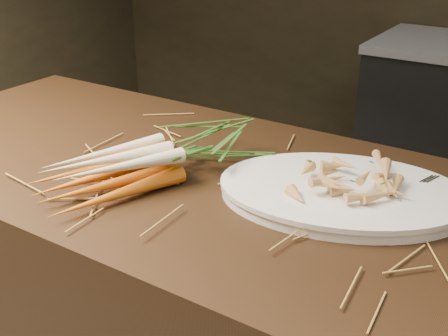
% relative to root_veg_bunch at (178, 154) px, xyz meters
% --- Properties ---
extents(straw_bedding, '(1.40, 0.60, 0.02)m').
position_rel_root_veg_bunch_xyz_m(straw_bedding, '(0.41, 0.03, -0.04)').
color(straw_bedding, '#AC8731').
rests_on(straw_bedding, main_counter).
extents(root_veg_bunch, '(0.33, 0.52, 0.09)m').
position_rel_root_veg_bunch_xyz_m(root_veg_bunch, '(0.00, 0.00, 0.00)').
color(root_veg_bunch, '#D26315').
rests_on(root_veg_bunch, main_counter).
extents(serving_platter, '(0.53, 0.44, 0.02)m').
position_rel_root_veg_bunch_xyz_m(serving_platter, '(0.32, 0.07, -0.03)').
color(serving_platter, white).
rests_on(serving_platter, main_counter).
extents(roasted_veg_heap, '(0.26, 0.23, 0.05)m').
position_rel_root_veg_bunch_xyz_m(roasted_veg_heap, '(0.32, 0.07, 0.00)').
color(roasted_veg_heap, '#C78441').
rests_on(roasted_veg_heap, serving_platter).
extents(serving_fork, '(0.07, 0.17, 0.00)m').
position_rel_root_veg_bunch_xyz_m(serving_fork, '(0.48, 0.11, -0.02)').
color(serving_fork, silver).
rests_on(serving_fork, serving_platter).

